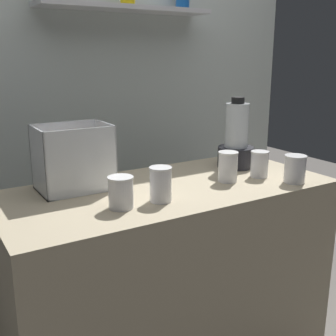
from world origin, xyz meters
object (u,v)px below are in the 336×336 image
at_px(juice_cup_pomegranate_middle, 228,168).
at_px(juice_cup_mango_far_right, 295,170).
at_px(juice_cup_orange_left, 161,187).
at_px(juice_cup_beet_right, 259,165).
at_px(blender_pitcher, 236,142).
at_px(carrot_display_bin, 75,169).
at_px(juice_cup_pomegranate_far_left, 121,194).

bearing_deg(juice_cup_pomegranate_middle, juice_cup_mango_far_right, -34.30).
bearing_deg(juice_cup_orange_left, juice_cup_beet_right, 5.91).
xyz_separation_m(blender_pitcher, juice_cup_pomegranate_middle, (-0.19, -0.18, -0.07)).
relative_size(juice_cup_pomegranate_middle, juice_cup_beet_right, 1.12).
xyz_separation_m(carrot_display_bin, blender_pitcher, (0.79, -0.07, 0.04)).
height_order(blender_pitcher, juice_cup_beet_right, blender_pitcher).
bearing_deg(juice_cup_mango_far_right, carrot_display_bin, 154.18).
xyz_separation_m(juice_cup_orange_left, juice_cup_pomegranate_middle, (0.38, 0.07, 0.00)).
bearing_deg(juice_cup_mango_far_right, juice_cup_orange_left, 171.90).
bearing_deg(carrot_display_bin, juice_cup_beet_right, -18.72).
height_order(juice_cup_pomegranate_far_left, juice_cup_mango_far_right, juice_cup_mango_far_right).
distance_m(juice_cup_pomegranate_far_left, juice_cup_beet_right, 0.71).
distance_m(blender_pitcher, juice_cup_orange_left, 0.63).
bearing_deg(blender_pitcher, juice_cup_pomegranate_far_left, -161.90).
distance_m(carrot_display_bin, blender_pitcher, 0.80).
height_order(juice_cup_beet_right, juice_cup_mango_far_right, juice_cup_mango_far_right).
bearing_deg(juice_cup_pomegranate_middle, juice_cup_beet_right, -5.80).
bearing_deg(carrot_display_bin, juice_cup_pomegranate_far_left, -78.79).
relative_size(carrot_display_bin, juice_cup_beet_right, 2.45).
distance_m(blender_pitcher, juice_cup_beet_right, 0.21).
bearing_deg(juice_cup_mango_far_right, juice_cup_pomegranate_middle, 145.70).
distance_m(juice_cup_orange_left, juice_cup_mango_far_right, 0.62).
distance_m(juice_cup_beet_right, juice_cup_mango_far_right, 0.16).
relative_size(juice_cup_pomegranate_far_left, juice_cup_orange_left, 0.88).
bearing_deg(juice_cup_orange_left, juice_cup_mango_far_right, -8.10).
bearing_deg(juice_cup_pomegranate_middle, juice_cup_orange_left, -169.02).
relative_size(blender_pitcher, juice_cup_pomegranate_middle, 2.59).
relative_size(juice_cup_pomegranate_far_left, juice_cup_beet_right, 0.99).
bearing_deg(juice_cup_pomegranate_far_left, juice_cup_orange_left, -4.12).
bearing_deg(blender_pitcher, juice_cup_orange_left, -156.40).
xyz_separation_m(carrot_display_bin, juice_cup_orange_left, (0.22, -0.32, -0.03)).
relative_size(juice_cup_orange_left, juice_cup_beet_right, 1.13).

